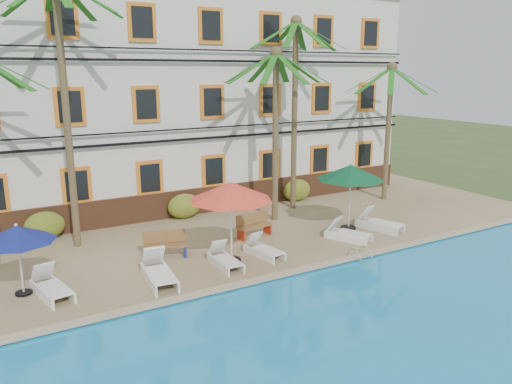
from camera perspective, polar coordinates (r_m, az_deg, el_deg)
ground at (r=16.84m, az=0.88°, el=-9.32°), size 100.00×100.00×0.00m
pool_deck at (r=20.98m, az=-6.18°, el=-4.33°), size 30.00×12.00×0.25m
swimming_pool at (r=12.05m, az=19.35°, el=-19.68°), size 26.00×12.00×0.20m
pool_coping at (r=16.03m, az=2.56°, el=-9.47°), size 30.00×0.35×0.06m
hotel_building at (r=24.64m, az=-11.30°, el=10.60°), size 25.40×6.44×10.22m
palm_b at (r=18.77m, az=-21.17°, el=11.93°), size 4.39×4.39×9.61m
palm_c at (r=21.00m, az=2.27°, el=9.31°), size 4.39×4.39×7.30m
palm_d at (r=22.93m, az=4.47°, el=11.65°), size 4.39×4.39×8.70m
palm_e at (r=25.48m, az=14.99°, el=8.90°), size 4.39×4.39×6.75m
shrub_left at (r=20.82m, az=-23.01°, el=-3.56°), size 1.50×0.90×1.10m
shrub_mid at (r=22.15m, az=-8.21°, el=-1.59°), size 1.50×0.90×1.10m
shrub_right at (r=24.93m, az=4.70°, el=0.22°), size 1.50×0.90×1.10m
umbrella_blue at (r=15.69m, az=-25.65°, el=-4.38°), size 2.14×2.14×2.15m
umbrella_red at (r=16.47m, az=-2.90°, el=0.03°), size 2.87×2.87×2.86m
umbrella_green at (r=20.37m, az=10.79°, el=2.19°), size 2.77×2.77×2.76m
lounger_a at (r=15.75m, az=-22.36°, el=-9.96°), size 1.02×1.96×0.88m
lounger_b at (r=15.79m, az=-11.06°, el=-8.96°), size 0.94×2.13×0.98m
lounger_c at (r=16.71m, az=-3.59°, el=-7.64°), size 0.64×1.71×0.80m
lounger_d at (r=17.59m, az=0.85°, el=-6.54°), size 0.86×1.71×0.77m
lounger_e at (r=19.54m, az=10.42°, el=-4.62°), size 1.32×1.87×0.83m
lounger_f at (r=21.03m, az=13.85°, el=-3.41°), size 1.23×2.03×0.90m
bench_left at (r=17.74m, az=-10.23°, el=-5.84°), size 1.57×0.91×0.93m
bench_right at (r=19.54m, az=-0.30°, el=-3.78°), size 1.55×0.66×0.93m
pool_ladder at (r=17.84m, az=11.77°, el=-7.40°), size 0.54×0.74×0.74m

